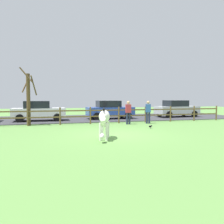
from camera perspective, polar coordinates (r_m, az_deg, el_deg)
ground_plane at (r=11.90m, az=1.07°, el=-5.55°), size 60.00×60.00×0.00m
parking_asphalt at (r=20.93m, az=-6.00°, el=-1.52°), size 28.00×7.40×0.05m
paddock_fence at (r=16.56m, az=-5.32°, el=-0.56°), size 21.15×0.11×1.20m
bare_tree at (r=16.51m, az=-19.78°, el=3.30°), size 1.07×0.98×3.85m
zebra at (r=10.49m, az=-1.93°, el=-1.69°), size 0.90×1.87×1.41m
crow_on_grass at (r=14.38m, az=9.40°, el=-3.49°), size 0.21×0.10×0.20m
parked_car_white at (r=19.16m, az=-17.56°, el=0.31°), size 4.03×1.94×1.56m
parked_car_silver at (r=22.78m, az=15.50°, el=0.84°), size 4.09×2.06×1.56m
parked_car_blue at (r=20.07m, az=-0.60°, el=0.62°), size 4.04×1.95×1.56m
visitor_left_of_tree at (r=16.32m, az=4.01°, el=0.14°), size 0.37×0.23×1.64m
visitor_right_of_tree at (r=16.97m, az=8.83°, el=0.24°), size 0.41×0.31×1.64m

